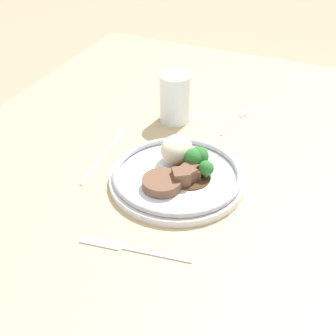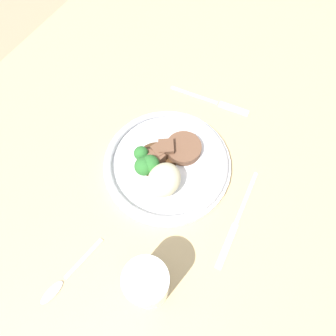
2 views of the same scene
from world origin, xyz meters
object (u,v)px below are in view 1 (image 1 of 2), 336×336
(knife, at_px, (106,153))
(juice_glass, at_px, (175,99))
(fork, at_px, (124,248))
(plate, at_px, (178,173))
(spoon, at_px, (241,116))

(knife, bearing_deg, juice_glass, -28.26)
(fork, bearing_deg, plate, -101.32)
(plate, xyz_separation_m, spoon, (0.29, -0.04, -0.02))
(plate, distance_m, juice_glass, 0.24)
(plate, xyz_separation_m, juice_glass, (0.22, 0.10, 0.03))
(spoon, bearing_deg, knife, 149.52)
(juice_glass, xyz_separation_m, spoon, (0.08, -0.14, -0.05))
(plate, height_order, knife, plate)
(juice_glass, distance_m, spoon, 0.17)
(juice_glass, height_order, fork, juice_glass)
(juice_glass, relative_size, fork, 0.60)
(juice_glass, relative_size, knife, 0.53)
(plate, bearing_deg, spoon, -7.92)
(juice_glass, bearing_deg, plate, -155.65)
(fork, relative_size, spoon, 1.29)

